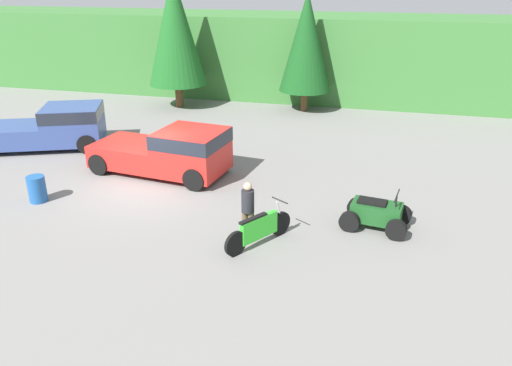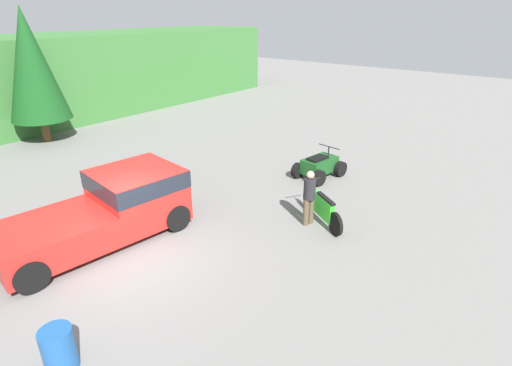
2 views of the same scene
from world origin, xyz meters
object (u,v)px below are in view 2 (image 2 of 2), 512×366
object	(u,v)px
quad_atv	(319,166)
steel_barrel	(59,350)
dirt_bike	(322,208)
rider_person	(309,196)
pickup_truck_red	(111,206)

from	to	relation	value
quad_atv	steel_barrel	bearing A→B (deg)	-166.86
dirt_bike	quad_atv	world-z (taller)	quad_atv
quad_atv	rider_person	distance (m)	3.86
pickup_truck_red	dirt_bike	size ratio (longest dim) A/B	2.54
dirt_bike	rider_person	bearing A→B (deg)	90.24
quad_atv	rider_person	bearing A→B (deg)	-146.67
pickup_truck_red	rider_person	size ratio (longest dim) A/B	3.05
pickup_truck_red	rider_person	bearing A→B (deg)	-37.91
dirt_bike	quad_atv	size ratio (longest dim) A/B	0.99
quad_atv	dirt_bike	bearing A→B (deg)	-140.66
quad_atv	steel_barrel	distance (m)	10.91
quad_atv	pickup_truck_red	bearing A→B (deg)	170.40
pickup_truck_red	quad_atv	distance (m)	7.92
dirt_bike	steel_barrel	xyz separation A→B (m)	(-7.78, 0.95, -0.03)
pickup_truck_red	steel_barrel	size ratio (longest dim) A/B	6.03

